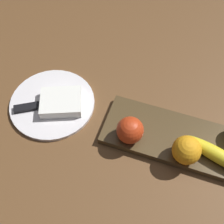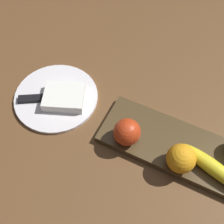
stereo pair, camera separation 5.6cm
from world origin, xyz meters
name	(u,v)px [view 2 (the right image)]	position (x,y,z in m)	size (l,w,h in m)	color
ground_plane	(165,146)	(0.00, 0.00, 0.00)	(2.40, 2.40, 0.00)	brown
fruit_tray	(174,146)	(0.02, 0.01, 0.01)	(0.41, 0.16, 0.02)	#4C3A21
apple	(127,132)	(-0.10, -0.04, 0.06)	(0.07, 0.07, 0.07)	#BC3515
banana	(214,168)	(0.13, -0.03, 0.04)	(0.20, 0.04, 0.04)	yellow
orange_near_apple	(181,159)	(0.05, -0.05, 0.06)	(0.07, 0.07, 0.07)	orange
dinner_plate	(56,97)	(-0.36, 0.01, 0.01)	(0.25, 0.25, 0.01)	white
folded_napkin	(64,97)	(-0.33, 0.01, 0.03)	(0.12, 0.10, 0.03)	white
knife	(39,99)	(-0.40, -0.03, 0.02)	(0.17, 0.11, 0.01)	silver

